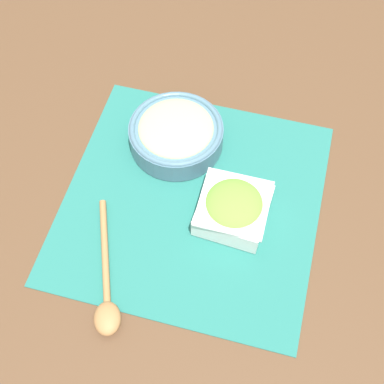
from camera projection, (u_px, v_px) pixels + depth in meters
ground_plane at (192, 202)px, 0.98m from camera, size 3.00×3.00×0.00m
placemat at (192, 201)px, 0.97m from camera, size 0.46×0.46×0.00m
cucumber_bowl at (176, 133)px, 1.01m from camera, size 0.18×0.18×0.06m
lettuce_bowl at (233, 208)px, 0.93m from camera, size 0.12×0.12×0.06m
wooden_spoon at (107, 296)px, 0.87m from camera, size 0.24×0.12×0.02m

